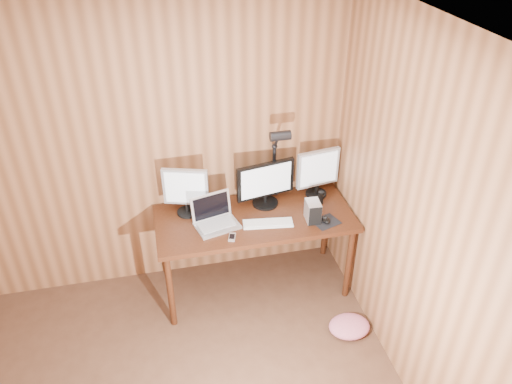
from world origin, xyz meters
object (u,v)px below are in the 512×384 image
object	(u,v)px
monitor_right	(318,172)
hard_drive	(313,211)
monitor_left	(186,190)
laptop	(215,217)
phone	(232,237)
speaker	(321,198)
desk_lamp	(277,153)
desk	(253,224)
keyboard	(268,223)
monitor_center	(265,184)
mouse	(326,220)

from	to	relation	value
monitor_right	hard_drive	xyz separation A→B (m)	(-0.15, -0.35, -0.14)
monitor_left	laptop	world-z (taller)	monitor_left
phone	laptop	bearing A→B (deg)	132.15
speaker	desk_lamp	xyz separation A→B (m)	(-0.35, 0.15, 0.39)
desk	keyboard	size ratio (longest dim) A/B	3.93
monitor_center	mouse	world-z (taller)	monitor_center
desk	monitor_center	distance (m)	0.36
monitor_center	keyboard	size ratio (longest dim) A/B	1.22
desk	monitor_center	size ratio (longest dim) A/B	3.22
monitor_center	desk	bearing A→B (deg)	-155.97
speaker	desk	bearing A→B (deg)	179.64
keyboard	speaker	world-z (taller)	speaker
desk	monitor_right	size ratio (longest dim) A/B	3.74
keyboard	mouse	xyz separation A→B (m)	(0.46, -0.07, 0.01)
monitor_center	keyboard	bearing A→B (deg)	-109.94
desk_lamp	monitor_left	bearing A→B (deg)	-163.68
monitor_right	laptop	distance (m)	0.96
monitor_right	keyboard	world-z (taller)	monitor_right
desk	monitor_left	world-z (taller)	monitor_left
desk	monitor_right	xyz separation A→B (m)	(0.59, 0.13, 0.35)
desk_lamp	phone	bearing A→B (deg)	-123.32
phone	mouse	bearing A→B (deg)	19.42
monitor_right	mouse	world-z (taller)	monitor_right
mouse	desk_lamp	bearing A→B (deg)	95.18
speaker	desk_lamp	size ratio (longest dim) A/B	0.16
monitor_left	mouse	xyz separation A→B (m)	(1.06, -0.37, -0.20)
monitor_center	monitor_left	bearing A→B (deg)	168.49
keyboard	desk_lamp	distance (m)	0.57
laptop	speaker	bearing A→B (deg)	-9.02
monitor_center	monitor_right	size ratio (longest dim) A/B	1.16
monitor_left	hard_drive	size ratio (longest dim) A/B	2.42
keyboard	hard_drive	size ratio (longest dim) A/B	2.39
keyboard	monitor_center	bearing A→B (deg)	88.11
monitor_right	mouse	size ratio (longest dim) A/B	4.13
hard_drive	speaker	size ratio (longest dim) A/B	1.53
desk	phone	world-z (taller)	phone
hard_drive	desk	bearing A→B (deg)	157.05
desk	monitor_right	world-z (taller)	monitor_right
laptop	phone	bearing A→B (deg)	-79.28
monitor_right	monitor_center	bearing A→B (deg)	175.91
mouse	speaker	world-z (taller)	speaker
monitor_center	monitor_left	distance (m)	0.65
monitor_left	phone	xyz separation A→B (m)	(0.29, -0.40, -0.21)
monitor_center	mouse	bearing A→B (deg)	-51.41
desk	laptop	bearing A→B (deg)	-164.53
keyboard	laptop	bearing A→B (deg)	173.18
desk	phone	xyz separation A→B (m)	(-0.23, -0.30, 0.13)
monitor_right	hard_drive	size ratio (longest dim) A/B	2.51
hard_drive	desk_lamp	distance (m)	0.55
hard_drive	monitor_right	bearing A→B (deg)	70.22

